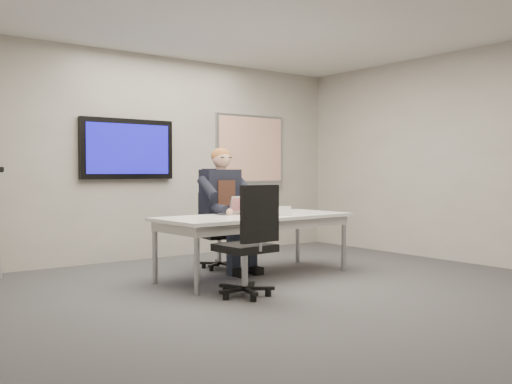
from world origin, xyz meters
TOP-DOWN VIEW (x-y plane):
  - floor at (0.00, 0.00)m, footprint 6.00×6.00m
  - ceiling at (0.00, 0.00)m, footprint 6.00×6.00m
  - wall_back at (0.00, 3.00)m, footprint 6.00×0.02m
  - wall_right at (3.00, 0.00)m, footprint 0.02×6.00m
  - conference_table at (0.18, 1.03)m, footprint 2.33×1.07m
  - tv_display at (-0.50, 2.95)m, footprint 1.30×0.09m
  - whiteboard at (1.55, 2.97)m, footprint 1.25×0.08m
  - office_chair_far at (0.16, 1.77)m, footprint 0.51×0.51m
  - office_chair_near at (-0.52, 0.21)m, footprint 0.53×0.53m
  - seated_person at (0.15, 1.51)m, footprint 0.47×0.80m
  - laptop at (0.16, 1.22)m, footprint 0.32×0.32m
  - name_tent at (0.36, 0.78)m, footprint 0.27×0.08m
  - pen at (0.01, 0.70)m, footprint 0.01×0.16m

SIDE VIEW (x-z plane):
  - floor at x=0.00m, z-range -0.01..0.01m
  - office_chair_far at x=0.16m, z-range -0.18..0.76m
  - office_chair_near at x=-0.52m, z-range -0.20..0.87m
  - seated_person at x=0.15m, z-range -0.14..1.34m
  - conference_table at x=0.18m, z-range 0.27..0.97m
  - pen at x=0.01m, z-range 0.70..0.72m
  - laptop at x=0.16m, z-range 0.65..0.86m
  - name_tent at x=0.36m, z-range 0.70..0.81m
  - wall_back at x=0.00m, z-range 0.00..2.80m
  - wall_right at x=3.00m, z-range 0.00..2.80m
  - tv_display at x=-0.50m, z-range 1.10..1.90m
  - whiteboard at x=1.55m, z-range 0.98..2.08m
  - ceiling at x=0.00m, z-range 2.79..2.81m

